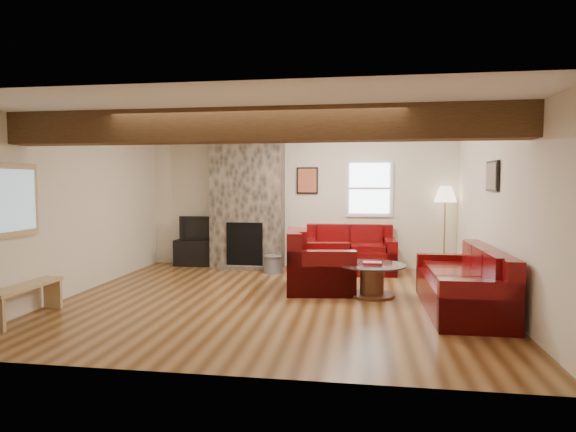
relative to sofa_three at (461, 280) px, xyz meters
name	(u,v)px	position (x,y,z in m)	size (l,w,h in m)	color
room	(276,212)	(-2.48, 0.25, 0.84)	(8.00, 8.00, 8.00)	#583517
oak_beam	(256,125)	(-2.48, -1.00, 1.90)	(6.00, 0.36, 0.38)	#372210
chimney_breast	(247,205)	(-3.48, 2.74, 0.81)	(1.40, 0.67, 2.50)	#332E27
back_window	(369,188)	(-1.13, 2.96, 1.14)	(0.90, 0.08, 1.10)	silver
hatch_window	(9,200)	(-5.44, -1.25, 1.04)	(0.08, 1.00, 0.90)	tan
ceiling_dome	(343,132)	(-1.58, 1.15, 2.03)	(0.40, 0.40, 0.18)	white
artwork_back	(307,181)	(-2.33, 2.96, 1.29)	(0.42, 0.06, 0.52)	black
artwork_right	(492,176)	(0.48, 0.55, 1.34)	(0.06, 0.55, 0.42)	black
sofa_three	(461,280)	(0.00, 0.00, 0.00)	(2.12, 0.88, 0.82)	#4C0805
loveseat	(350,249)	(-1.48, 2.48, 0.02)	(1.63, 0.94, 0.86)	#4C0805
armchair_red	(320,260)	(-1.91, 0.95, 0.06)	(1.15, 1.01, 0.93)	#4C0805
coffee_table	(372,280)	(-1.12, 0.62, -0.17)	(0.97, 0.97, 0.51)	#482817
tv_cabinet	(201,253)	(-4.44, 2.78, -0.15)	(1.03, 0.41, 0.52)	black
television	(201,228)	(-4.44, 2.78, 0.35)	(0.83, 0.11, 0.48)	black
floor_lamp	(445,199)	(0.25, 2.76, 0.95)	(0.41, 0.41, 1.59)	#A69145
pine_bench	(26,302)	(-5.31, -1.19, -0.20)	(0.26, 1.12, 0.42)	tan
coal_bucket	(273,264)	(-2.88, 2.21, -0.24)	(0.35, 0.35, 0.33)	slate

